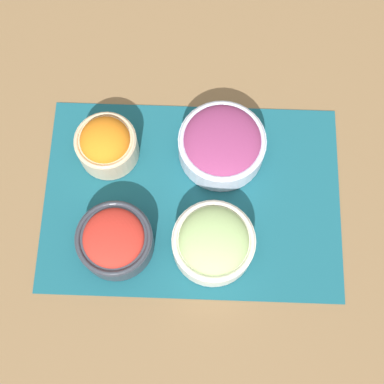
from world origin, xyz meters
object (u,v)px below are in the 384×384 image
at_px(carrot_bowl, 106,144).
at_px(tomato_bowl, 115,240).
at_px(cucumber_bowl, 213,242).
at_px(onion_bowl, 222,144).

relative_size(carrot_bowl, tomato_bowl, 0.85).
height_order(cucumber_bowl, tomato_bowl, cucumber_bowl).
bearing_deg(cucumber_bowl, onion_bowl, 86.47).
xyz_separation_m(carrot_bowl, cucumber_bowl, (0.21, -0.18, -0.00)).
relative_size(onion_bowl, cucumber_bowl, 1.11).
height_order(carrot_bowl, cucumber_bowl, carrot_bowl).
bearing_deg(carrot_bowl, tomato_bowl, -80.80).
height_order(onion_bowl, tomato_bowl, onion_bowl).
height_order(carrot_bowl, onion_bowl, carrot_bowl).
relative_size(carrot_bowl, onion_bowl, 0.70).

